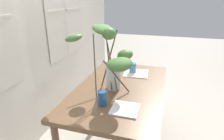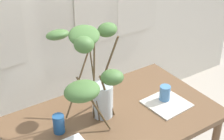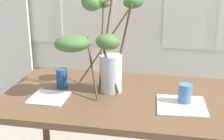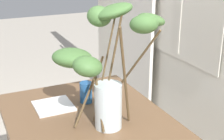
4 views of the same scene
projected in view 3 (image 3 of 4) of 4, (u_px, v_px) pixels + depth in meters
dining_table at (117, 107)px, 2.06m from camera, size 1.41×0.84×0.75m
vase_with_branches at (100, 38)px, 2.01m from camera, size 0.57×0.69×0.64m
drinking_glass_blue_left at (62, 78)px, 2.14m from camera, size 0.07×0.07×0.13m
drinking_glass_blue_right at (185, 94)px, 1.90m from camera, size 0.08×0.08×0.12m
plate_square_left at (49, 98)px, 1.98m from camera, size 0.21×0.21×0.01m
plate_square_right at (181, 106)px, 1.88m from camera, size 0.30×0.30×0.01m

